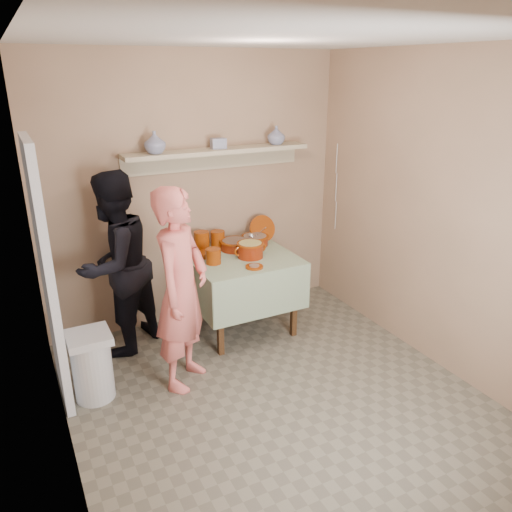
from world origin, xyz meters
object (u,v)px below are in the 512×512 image
person_helper (115,265)px  person_cook (182,290)px  cazuela_rice (250,249)px  trash_bin (92,366)px  serving_table (240,267)px

person_helper → person_cook: bearing=78.2°
person_cook → cazuela_rice: (0.86, 0.53, 0.03)m
person_cook → trash_bin: (-0.72, 0.10, -0.53)m
person_helper → trash_bin: person_helper is taller
person_cook → trash_bin: bearing=125.2°
cazuela_rice → trash_bin: bearing=-164.8°
serving_table → trash_bin: size_ratio=1.74×
cazuela_rice → trash_bin: 1.72m
serving_table → cazuela_rice: size_ratio=2.95×
person_cook → trash_bin: size_ratio=2.91×
serving_table → cazuela_rice: 0.23m
serving_table → trash_bin: 1.63m
person_helper → serving_table: 1.16m
person_cook → trash_bin: person_cook is taller
person_cook → person_helper: 0.83m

